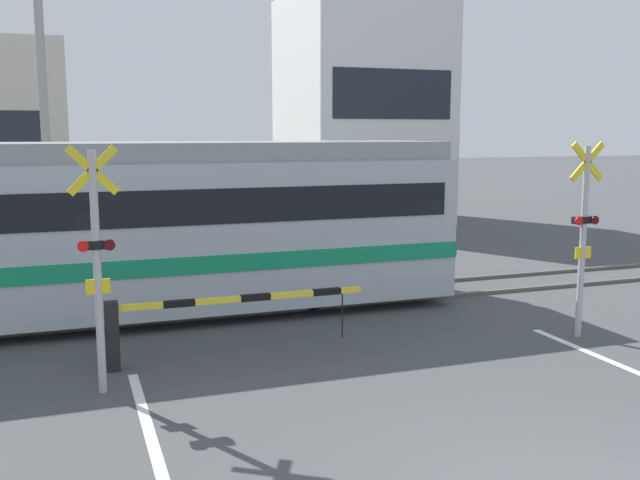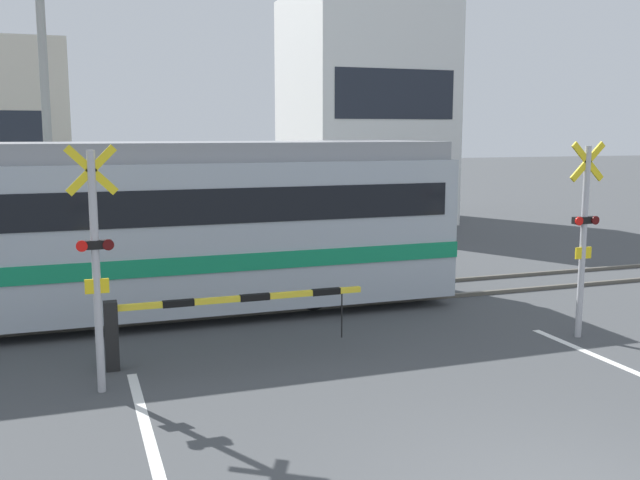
% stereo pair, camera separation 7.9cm
% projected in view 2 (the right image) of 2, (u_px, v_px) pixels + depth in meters
% --- Properties ---
extents(rail_track_near, '(50.00, 0.10, 0.08)m').
position_uv_depth(rail_track_near, '(302.00, 309.00, 14.35)').
color(rail_track_near, '#5B564C').
rests_on(rail_track_near, ground_plane).
extents(rail_track_far, '(50.00, 0.10, 0.08)m').
position_uv_depth(rail_track_far, '(282.00, 294.00, 15.69)').
color(rail_track_far, '#5B564C').
rests_on(rail_track_far, ground_plane).
extents(commuter_train, '(14.95, 2.94, 3.37)m').
position_uv_depth(commuter_train, '(67.00, 227.00, 13.31)').
color(commuter_train, '#ADB7C1').
rests_on(commuter_train, ground_plane).
extents(crossing_barrier_near, '(4.14, 0.20, 1.06)m').
position_uv_depth(crossing_barrier_near, '(186.00, 315.00, 11.04)').
color(crossing_barrier_near, black).
rests_on(crossing_barrier_near, ground_plane).
extents(crossing_barrier_far, '(4.14, 0.20, 1.06)m').
position_uv_depth(crossing_barrier_far, '(356.00, 240.00, 18.63)').
color(crossing_barrier_far, black).
rests_on(crossing_barrier_far, ground_plane).
extents(crossing_signal_left, '(0.68, 0.15, 3.41)m').
position_uv_depth(crossing_signal_left, '(96.00, 258.00, 9.61)').
color(crossing_signal_left, '#B2B2B7').
rests_on(crossing_signal_left, ground_plane).
extents(crossing_signal_right, '(0.68, 0.15, 3.41)m').
position_uv_depth(crossing_signal_right, '(584.00, 231.00, 12.25)').
color(crossing_signal_right, '#B2B2B7').
rests_on(crossing_signal_right, ground_plane).
extents(pedestrian, '(0.38, 0.22, 1.63)m').
position_uv_depth(pedestrian, '(263.00, 225.00, 20.35)').
color(pedestrian, '#23232D').
rests_on(pedestrian, ground_plane).
extents(building_right_of_street, '(5.58, 6.11, 8.92)m').
position_uv_depth(building_right_of_street, '(363.00, 109.00, 28.55)').
color(building_right_of_street, white).
rests_on(building_right_of_street, ground_plane).
extents(utility_pole_streetside, '(0.22, 0.22, 7.24)m').
position_uv_depth(utility_pole_streetside, '(47.00, 130.00, 18.08)').
color(utility_pole_streetside, gray).
rests_on(utility_pole_streetside, ground_plane).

